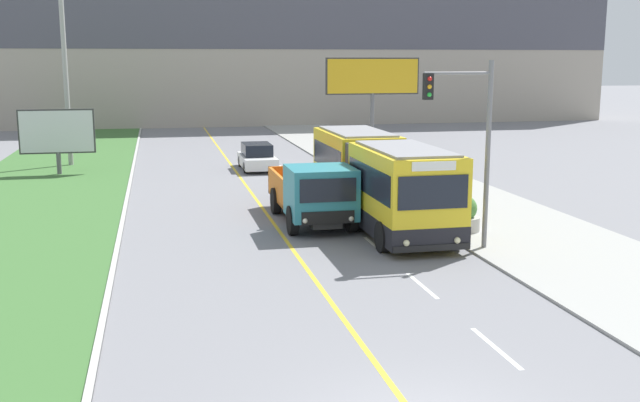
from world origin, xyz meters
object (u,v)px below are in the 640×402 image
(traffic_light_mast, at_px, (470,132))
(city_bus, at_px, (378,179))
(billboard_large, at_px, (373,80))
(planter_round_second, at_px, (417,192))
(dump_truck, at_px, (315,195))
(car_distant, at_px, (257,157))
(billboard_small, at_px, (57,132))
(utility_pole_far, at_px, (65,63))
(planter_round_near, at_px, (464,215))

(traffic_light_mast, bearing_deg, city_bus, 106.55)
(billboard_large, distance_m, planter_round_second, 15.65)
(city_bus, relative_size, planter_round_second, 9.74)
(dump_truck, distance_m, traffic_light_mast, 6.60)
(city_bus, relative_size, car_distant, 2.74)
(car_distant, distance_m, traffic_light_mast, 20.24)
(dump_truck, bearing_deg, billboard_small, 125.17)
(car_distant, height_order, billboard_large, billboard_large)
(traffic_light_mast, relative_size, billboard_small, 1.56)
(city_bus, distance_m, utility_pole_far, 23.09)
(utility_pole_far, relative_size, planter_round_second, 9.62)
(dump_truck, distance_m, planter_round_near, 5.41)
(car_distant, bearing_deg, planter_round_near, -73.45)
(utility_pole_far, xyz_separation_m, planter_round_second, (15.50, -16.24, -5.27))
(billboard_small, xyz_separation_m, planter_round_second, (15.72, -12.56, -1.65))
(utility_pole_far, distance_m, planter_round_second, 23.06)
(planter_round_near, bearing_deg, traffic_light_mast, -111.39)
(billboard_small, bearing_deg, billboard_large, 7.33)
(utility_pole_far, distance_m, billboard_small, 5.17)
(city_bus, relative_size, planter_round_near, 9.28)
(car_distant, xyz_separation_m, planter_round_near, (5.10, -17.18, -0.05))
(city_bus, bearing_deg, traffic_light_mast, -73.45)
(utility_pole_far, xyz_separation_m, billboard_large, (17.86, -1.36, -1.03))
(billboard_large, bearing_deg, dump_truck, -112.42)
(car_distant, height_order, traffic_light_mast, traffic_light_mast)
(planter_round_near, bearing_deg, car_distant, 106.55)
(city_bus, bearing_deg, billboard_large, 74.53)
(traffic_light_mast, height_order, billboard_large, billboard_large)
(city_bus, bearing_deg, billboard_small, 131.92)
(dump_truck, height_order, traffic_light_mast, traffic_light_mast)
(city_bus, bearing_deg, planter_round_second, 43.73)
(car_distant, relative_size, utility_pole_far, 0.37)
(city_bus, xyz_separation_m, traffic_light_mast, (1.48, -4.99, 2.24))
(utility_pole_far, distance_m, planter_round_near, 26.75)
(billboard_small, distance_m, planter_round_second, 20.18)
(billboard_large, relative_size, planter_round_second, 5.11)
(city_bus, xyz_separation_m, planter_round_second, (2.39, 2.29, -1.00))
(car_distant, bearing_deg, dump_truck, -89.38)
(car_distant, xyz_separation_m, billboard_large, (7.44, 2.61, 4.17))
(traffic_light_mast, bearing_deg, billboard_large, 81.61)
(dump_truck, relative_size, billboard_large, 1.07)
(car_distant, distance_m, planter_round_second, 13.28)
(dump_truck, height_order, utility_pole_far, utility_pole_far)
(car_distant, bearing_deg, utility_pole_far, 159.15)
(dump_truck, bearing_deg, utility_pole_far, 119.11)
(city_bus, distance_m, dump_truck, 2.61)
(billboard_large, relative_size, planter_round_near, 4.87)
(city_bus, height_order, planter_round_second, city_bus)
(billboard_large, height_order, planter_round_second, billboard_large)
(utility_pole_far, height_order, planter_round_near, utility_pole_far)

